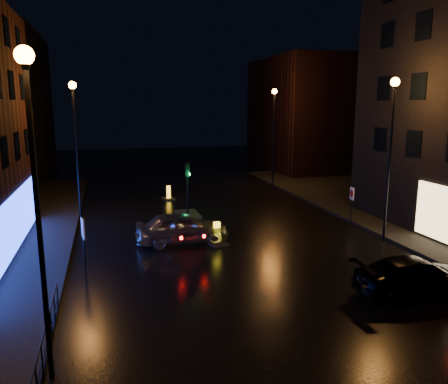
{
  "coord_description": "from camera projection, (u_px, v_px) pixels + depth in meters",
  "views": [
    {
      "loc": [
        -6.11,
        -13.14,
        7.04
      ],
      "look_at": [
        -0.57,
        7.34,
        2.8
      ],
      "focal_mm": 35.0,
      "sensor_mm": 36.0,
      "label": 1
    }
  ],
  "objects": [
    {
      "name": "street_lamp_rfar",
      "position": [
        274.0,
        123.0,
        37.12
      ],
      "size": [
        0.44,
        0.44,
        8.37
      ],
      "color": "black",
      "rests_on": "ground"
    },
    {
      "name": "guard_railing",
      "position": [
        46.0,
        334.0,
        12.24
      ],
      "size": [
        0.05,
        6.04,
        1.0
      ],
      "color": "black",
      "rests_on": "ground"
    },
    {
      "name": "traffic_signal",
      "position": [
        188.0,
        208.0,
        28.23
      ],
      "size": [
        1.4,
        2.4,
        3.45
      ],
      "color": "black",
      "rests_on": "ground"
    },
    {
      "name": "silver_hatchback",
      "position": [
        182.0,
        228.0,
        22.56
      ],
      "size": [
        4.78,
        1.99,
        1.62
      ],
      "primitive_type": "imported",
      "rotation": [
        0.0,
        0.0,
        1.59
      ],
      "color": "#A6A9AE",
      "rests_on": "ground"
    },
    {
      "name": "road_sign_right",
      "position": [
        352.0,
        197.0,
        26.01
      ],
      "size": [
        0.14,
        0.54,
        2.22
      ],
      "rotation": [
        0.0,
        0.0,
        2.98
      ],
      "color": "black",
      "rests_on": "ground"
    },
    {
      "name": "ground",
      "position": [
        294.0,
        308.0,
        15.38
      ],
      "size": [
        120.0,
        120.0,
        0.0
      ],
      "primitive_type": "plane",
      "color": "black",
      "rests_on": "ground"
    },
    {
      "name": "street_lamp_lfar",
      "position": [
        75.0,
        131.0,
        25.55
      ],
      "size": [
        0.44,
        0.44,
        8.37
      ],
      "color": "black",
      "rests_on": "ground"
    },
    {
      "name": "street_lamp_lnear",
      "position": [
        34.0,
        168.0,
        10.4
      ],
      "size": [
        0.44,
        0.44,
        8.37
      ],
      "color": "black",
      "rests_on": "ground"
    },
    {
      "name": "dark_sedan",
      "position": [
        417.0,
        276.0,
        16.42
      ],
      "size": [
        4.9,
        2.07,
        1.41
      ],
      "primitive_type": "imported",
      "rotation": [
        0.0,
        0.0,
        1.55
      ],
      "color": "black",
      "rests_on": "ground"
    },
    {
      "name": "road_sign_left",
      "position": [
        83.0,
        234.0,
        17.77
      ],
      "size": [
        0.17,
        0.61,
        2.53
      ],
      "rotation": [
        0.0,
        0.0,
        0.18
      ],
      "color": "black",
      "rests_on": "ground"
    },
    {
      "name": "building_far_right",
      "position": [
        301.0,
        114.0,
        48.34
      ],
      "size": [
        8.0,
        14.0,
        12.0
      ],
      "primitive_type": "cube",
      "color": "black",
      "rests_on": "ground"
    },
    {
      "name": "bollard_far",
      "position": [
        169.0,
        196.0,
        33.09
      ],
      "size": [
        0.97,
        1.3,
        1.04
      ],
      "rotation": [
        0.0,
        0.0,
        0.16
      ],
      "color": "black",
      "rests_on": "ground"
    },
    {
      "name": "building_far_left",
      "position": [
        0.0,
        105.0,
        43.04
      ],
      "size": [
        8.0,
        16.0,
        14.0
      ],
      "primitive_type": "cube",
      "color": "black",
      "rests_on": "ground"
    },
    {
      "name": "bollard_near",
      "position": [
        217.0,
        239.0,
        22.49
      ],
      "size": [
        1.15,
        1.48,
        1.16
      ],
      "rotation": [
        0.0,
        0.0,
        0.22
      ],
      "color": "black",
      "rests_on": "ground"
    },
    {
      "name": "street_lamp_rnear",
      "position": [
        391.0,
        135.0,
        21.97
      ],
      "size": [
        0.44,
        0.44,
        8.37
      ],
      "color": "black",
      "rests_on": "ground"
    }
  ]
}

